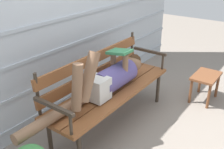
# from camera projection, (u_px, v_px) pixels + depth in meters

# --- Properties ---
(ground_plane) EXTENTS (12.00, 12.00, 0.00)m
(ground_plane) POSITION_uv_depth(u_px,v_px,m) (120.00, 127.00, 3.01)
(ground_plane) COLOR gray
(house_siding) EXTENTS (5.09, 0.08, 2.32)m
(house_siding) POSITION_uv_depth(u_px,v_px,m) (64.00, 18.00, 2.94)
(house_siding) COLOR #B2BCC6
(house_siding) RESTS_ON ground
(park_bench) EXTENTS (1.73, 0.52, 0.88)m
(park_bench) POSITION_uv_depth(u_px,v_px,m) (107.00, 84.00, 2.90)
(park_bench) COLOR brown
(park_bench) RESTS_ON ground
(reclining_person) EXTENTS (1.74, 0.26, 0.58)m
(reclining_person) POSITION_uv_depth(u_px,v_px,m) (107.00, 79.00, 2.75)
(reclining_person) COLOR #514784
(footstool) EXTENTS (0.46, 0.30, 0.37)m
(footstool) POSITION_uv_depth(u_px,v_px,m) (206.00, 80.00, 3.45)
(footstool) COLOR brown
(footstool) RESTS_ON ground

